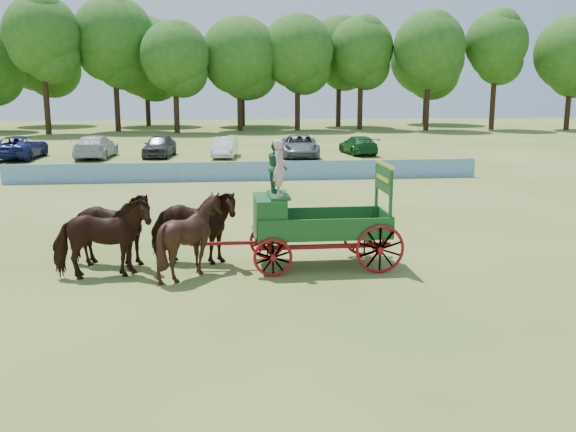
# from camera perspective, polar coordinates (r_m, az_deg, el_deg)

# --- Properties ---
(ground) EXTENTS (160.00, 160.00, 0.00)m
(ground) POSITION_cam_1_polar(r_m,az_deg,el_deg) (18.00, 2.37, -5.19)
(ground) COLOR olive
(ground) RESTS_ON ground
(horse_lead_left) EXTENTS (2.78, 1.54, 2.23)m
(horse_lead_left) POSITION_cam_1_polar(r_m,az_deg,el_deg) (18.05, -16.19, -1.94)
(horse_lead_left) COLOR black
(horse_lead_left) RESTS_ON ground
(horse_lead_right) EXTENTS (2.83, 1.72, 2.23)m
(horse_lead_right) POSITION_cam_1_polar(r_m,az_deg,el_deg) (19.11, -15.65, -1.17)
(horse_lead_right) COLOR black
(horse_lead_right) RESTS_ON ground
(horse_wheel_left) EXTENTS (2.22, 2.03, 2.23)m
(horse_wheel_left) POSITION_cam_1_polar(r_m,az_deg,el_deg) (17.79, -8.55, -1.78)
(horse_wheel_left) COLOR black
(horse_wheel_left) RESTS_ON ground
(horse_wheel_right) EXTENTS (2.79, 1.59, 2.23)m
(horse_wheel_right) POSITION_cam_1_polar(r_m,az_deg,el_deg) (18.87, -8.44, -1.02)
(horse_wheel_right) COLOR black
(horse_wheel_right) RESTS_ON ground
(farm_dray) EXTENTS (6.00, 2.00, 3.73)m
(farm_dray) POSITION_cam_1_polar(r_m,az_deg,el_deg) (18.37, 0.75, 0.35)
(farm_dray) COLOR maroon
(farm_dray) RESTS_ON ground
(sponsor_banner) EXTENTS (26.00, 0.08, 1.05)m
(sponsor_banner) POSITION_cam_1_polar(r_m,az_deg,el_deg) (35.38, -3.66, 4.01)
(sponsor_banner) COLOR #1E58A6
(sponsor_banner) RESTS_ON ground
(parked_cars) EXTENTS (36.26, 6.84, 1.64)m
(parked_cars) POSITION_cam_1_polar(r_m,az_deg,el_deg) (47.65, -13.95, 5.97)
(parked_cars) COLOR silver
(parked_cars) RESTS_ON ground
(treeline) EXTENTS (90.36, 24.06, 14.97)m
(treeline) POSITION_cam_1_polar(r_m,az_deg,el_deg) (77.49, -8.28, 14.34)
(treeline) COLOR #382314
(treeline) RESTS_ON ground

